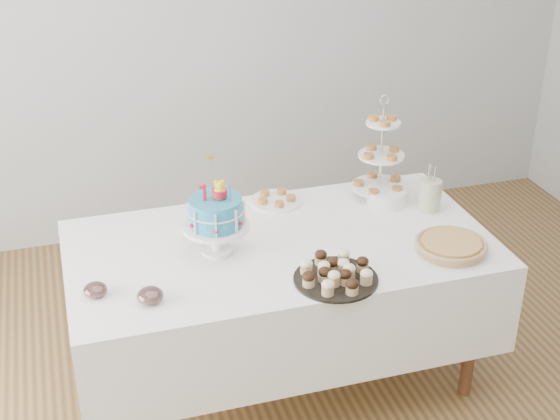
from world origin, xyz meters
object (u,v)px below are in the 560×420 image
object	(u,v)px
plate_stack	(386,197)
cupcake_tray	(336,272)
pastry_plate	(276,199)
utensil_pitcher	(430,194)
pie	(451,245)
tiered_stand	(381,156)
jam_bowl_a	(150,296)
jam_bowl_b	(95,290)
table	(280,285)
birthday_cake	(216,228)

from	to	relation	value
plate_stack	cupcake_tray	bearing A→B (deg)	-129.39
cupcake_tray	pastry_plate	bearing A→B (deg)	92.41
pastry_plate	utensil_pitcher	xyz separation A→B (m)	(0.70, -0.29, 0.07)
pie	pastry_plate	size ratio (longest dim) A/B	1.25
plate_stack	tiered_stand	bearing A→B (deg)	95.35
jam_bowl_a	utensil_pitcher	xyz separation A→B (m)	(1.43, 0.41, 0.05)
cupcake_tray	jam_bowl_b	size ratio (longest dim) A/B	3.66
jam_bowl_a	table	bearing A→B (deg)	25.69
jam_bowl_a	jam_bowl_b	world-z (taller)	jam_bowl_a
tiered_stand	jam_bowl_b	xyz separation A→B (m)	(-1.45, -0.50, -0.20)
utensil_pitcher	pie	bearing A→B (deg)	-95.64
pastry_plate	jam_bowl_a	size ratio (longest dim) A/B	2.39
table	tiered_stand	distance (m)	0.82
table	plate_stack	bearing A→B (deg)	20.16
jam_bowl_b	utensil_pitcher	xyz separation A→B (m)	(1.63, 0.30, 0.06)
plate_stack	table	bearing A→B (deg)	-159.84
table	cupcake_tray	distance (m)	0.47
utensil_pitcher	jam_bowl_b	bearing A→B (deg)	-162.41
plate_stack	jam_bowl_a	world-z (taller)	plate_stack
cupcake_tray	jam_bowl_b	xyz separation A→B (m)	(-0.97, 0.17, -0.01)
utensil_pitcher	table	bearing A→B (deg)	-165.24
tiered_stand	utensil_pitcher	world-z (taller)	tiered_stand
pastry_plate	jam_bowl_a	world-z (taller)	jam_bowl_a
birthday_cake	cupcake_tray	xyz separation A→B (m)	(0.42, -0.37, -0.08)
table	birthday_cake	bearing A→B (deg)	179.71
pie	utensil_pitcher	bearing A→B (deg)	77.20
jam_bowl_b	cupcake_tray	bearing A→B (deg)	-10.14
tiered_stand	birthday_cake	bearing A→B (deg)	-161.59
birthday_cake	pastry_plate	size ratio (longest dim) A/B	1.76
plate_stack	pastry_plate	xyz separation A→B (m)	(-0.52, 0.17, -0.02)
pie	utensil_pitcher	world-z (taller)	utensil_pitcher
birthday_cake	plate_stack	distance (m)	0.94
table	pie	size ratio (longest dim) A/B	5.98
jam_bowl_a	plate_stack	bearing A→B (deg)	23.02
tiered_stand	jam_bowl_b	world-z (taller)	tiered_stand
plate_stack	utensil_pitcher	distance (m)	0.22
utensil_pitcher	cupcake_tray	bearing A→B (deg)	-137.32
tiered_stand	pastry_plate	distance (m)	0.56
pie	pastry_plate	xyz separation A→B (m)	(-0.61, 0.69, -0.01)
cupcake_tray	pie	distance (m)	0.58
birthday_cake	tiered_stand	world-z (taller)	tiered_stand
jam_bowl_a	jam_bowl_b	distance (m)	0.23
birthday_cake	jam_bowl_a	world-z (taller)	birthday_cake
tiered_stand	jam_bowl_a	bearing A→B (deg)	-154.00
birthday_cake	jam_bowl_b	world-z (taller)	birthday_cake
table	utensil_pitcher	distance (m)	0.86
pie	jam_bowl_b	xyz separation A→B (m)	(-1.54, 0.09, -0.00)
birthday_cake	plate_stack	world-z (taller)	birthday_cake
table	jam_bowl_a	xyz separation A→B (m)	(-0.63, -0.31, 0.26)
birthday_cake	utensil_pitcher	bearing A→B (deg)	17.53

